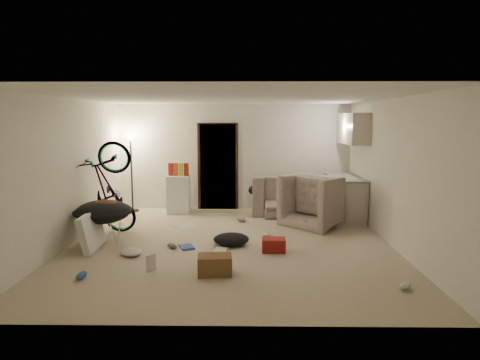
{
  "coord_description": "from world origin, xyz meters",
  "views": [
    {
      "loc": [
        0.27,
        -7.2,
        2.13
      ],
      "look_at": [
        0.16,
        0.6,
        1.04
      ],
      "focal_mm": 32.0,
      "sensor_mm": 36.0,
      "label": 1
    }
  ],
  "objects_px": {
    "bicycle": "(110,209)",
    "juicer": "(267,237)",
    "floor_lamp": "(131,156)",
    "kitchen_counter": "(345,198)",
    "sofa": "(302,199)",
    "tv_box": "(92,231)",
    "saucer_chair": "(103,217)",
    "drink_case_b": "(274,245)",
    "armchair": "(322,206)",
    "drink_case_a": "(215,265)",
    "mini_fridge": "(179,194)"
  },
  "relations": [
    {
      "from": "mini_fridge",
      "to": "drink_case_a",
      "type": "height_order",
      "value": "mini_fridge"
    },
    {
      "from": "juicer",
      "to": "armchair",
      "type": "bearing_deg",
      "value": 48.88
    },
    {
      "from": "sofa",
      "to": "drink_case_a",
      "type": "relative_size",
      "value": 4.84
    },
    {
      "from": "sofa",
      "to": "drink_case_a",
      "type": "height_order",
      "value": "sofa"
    },
    {
      "from": "sofa",
      "to": "tv_box",
      "type": "xyz_separation_m",
      "value": [
        -3.85,
        -2.76,
        -0.03
      ]
    },
    {
      "from": "bicycle",
      "to": "juicer",
      "type": "relative_size",
      "value": 7.92
    },
    {
      "from": "sofa",
      "to": "mini_fridge",
      "type": "bearing_deg",
      "value": -1.78
    },
    {
      "from": "kitchen_counter",
      "to": "mini_fridge",
      "type": "relative_size",
      "value": 1.75
    },
    {
      "from": "floor_lamp",
      "to": "saucer_chair",
      "type": "distance_m",
      "value": 2.65
    },
    {
      "from": "floor_lamp",
      "to": "drink_case_b",
      "type": "bearing_deg",
      "value": -44.62
    },
    {
      "from": "saucer_chair",
      "to": "mini_fridge",
      "type": "bearing_deg",
      "value": 68.16
    },
    {
      "from": "bicycle",
      "to": "drink_case_a",
      "type": "height_order",
      "value": "bicycle"
    },
    {
      "from": "floor_lamp",
      "to": "bicycle",
      "type": "height_order",
      "value": "floor_lamp"
    },
    {
      "from": "mini_fridge",
      "to": "saucer_chair",
      "type": "distance_m",
      "value": 2.58
    },
    {
      "from": "kitchen_counter",
      "to": "tv_box",
      "type": "height_order",
      "value": "kitchen_counter"
    },
    {
      "from": "kitchen_counter",
      "to": "sofa",
      "type": "height_order",
      "value": "kitchen_counter"
    },
    {
      "from": "kitchen_counter",
      "to": "mini_fridge",
      "type": "height_order",
      "value": "kitchen_counter"
    },
    {
      "from": "kitchen_counter",
      "to": "drink_case_b",
      "type": "relative_size",
      "value": 3.97
    },
    {
      "from": "kitchen_counter",
      "to": "tv_box",
      "type": "bearing_deg",
      "value": -153.92
    },
    {
      "from": "armchair",
      "to": "drink_case_b",
      "type": "distance_m",
      "value": 2.23
    },
    {
      "from": "tv_box",
      "to": "juicer",
      "type": "relative_size",
      "value": 4.05
    },
    {
      "from": "mini_fridge",
      "to": "saucer_chair",
      "type": "height_order",
      "value": "mini_fridge"
    },
    {
      "from": "floor_lamp",
      "to": "juicer",
      "type": "relative_size",
      "value": 8.04
    },
    {
      "from": "sofa",
      "to": "drink_case_b",
      "type": "height_order",
      "value": "sofa"
    },
    {
      "from": "floor_lamp",
      "to": "drink_case_a",
      "type": "xyz_separation_m",
      "value": [
        2.24,
        -4.13,
        -1.17
      ]
    },
    {
      "from": "floor_lamp",
      "to": "armchair",
      "type": "bearing_deg",
      "value": -15.46
    },
    {
      "from": "kitchen_counter",
      "to": "saucer_chair",
      "type": "xyz_separation_m",
      "value": [
        -4.68,
        -1.84,
        -0.01
      ]
    },
    {
      "from": "sofa",
      "to": "drink_case_b",
      "type": "distance_m",
      "value": 3.01
    },
    {
      "from": "kitchen_counter",
      "to": "mini_fridge",
      "type": "xyz_separation_m",
      "value": [
        -3.72,
        0.55,
        -0.01
      ]
    },
    {
      "from": "sofa",
      "to": "armchair",
      "type": "xyz_separation_m",
      "value": [
        0.29,
        -0.97,
        0.05
      ]
    },
    {
      "from": "sofa",
      "to": "juicer",
      "type": "bearing_deg",
      "value": 69.13
    },
    {
      "from": "kitchen_counter",
      "to": "juicer",
      "type": "bearing_deg",
      "value": -133.24
    },
    {
      "from": "floor_lamp",
      "to": "drink_case_b",
      "type": "height_order",
      "value": "floor_lamp"
    },
    {
      "from": "floor_lamp",
      "to": "sofa",
      "type": "distance_m",
      "value": 4.08
    },
    {
      "from": "kitchen_counter",
      "to": "drink_case_b",
      "type": "xyz_separation_m",
      "value": [
        -1.7,
        -2.44,
        -0.33
      ]
    },
    {
      "from": "saucer_chair",
      "to": "sofa",
      "type": "bearing_deg",
      "value": 31.07
    },
    {
      "from": "tv_box",
      "to": "drink_case_b",
      "type": "height_order",
      "value": "tv_box"
    },
    {
      "from": "drink_case_a",
      "to": "tv_box",
      "type": "bearing_deg",
      "value": 146.66
    },
    {
      "from": "sofa",
      "to": "tv_box",
      "type": "distance_m",
      "value": 4.74
    },
    {
      "from": "floor_lamp",
      "to": "juicer",
      "type": "height_order",
      "value": "floor_lamp"
    },
    {
      "from": "bicycle",
      "to": "saucer_chair",
      "type": "height_order",
      "value": "bicycle"
    },
    {
      "from": "drink_case_b",
      "to": "kitchen_counter",
      "type": "bearing_deg",
      "value": 56.71
    },
    {
      "from": "sofa",
      "to": "tv_box",
      "type": "bearing_deg",
      "value": 35.89
    },
    {
      "from": "drink_case_a",
      "to": "mini_fridge",
      "type": "bearing_deg",
      "value": 101.01
    },
    {
      "from": "sofa",
      "to": "saucer_chair",
      "type": "xyz_separation_m",
      "value": [
        -3.81,
        -2.29,
        0.1
      ]
    },
    {
      "from": "armchair",
      "to": "drink_case_a",
      "type": "xyz_separation_m",
      "value": [
        -2.01,
        -2.96,
        -0.25
      ]
    },
    {
      "from": "tv_box",
      "to": "armchair",
      "type": "bearing_deg",
      "value": 20.82
    },
    {
      "from": "kitchen_counter",
      "to": "drink_case_a",
      "type": "height_order",
      "value": "kitchen_counter"
    },
    {
      "from": "mini_fridge",
      "to": "juicer",
      "type": "bearing_deg",
      "value": -53.26
    },
    {
      "from": "armchair",
      "to": "tv_box",
      "type": "bearing_deg",
      "value": 69.27
    }
  ]
}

